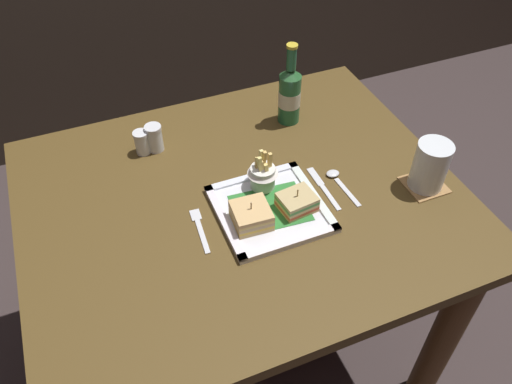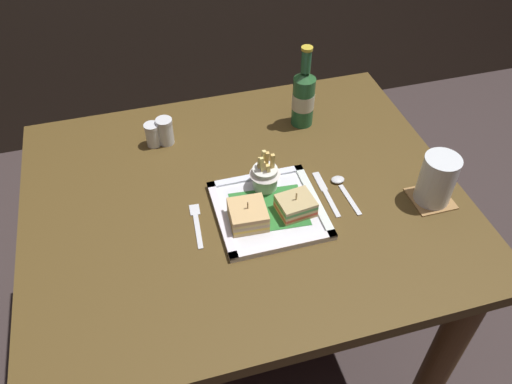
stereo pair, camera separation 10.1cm
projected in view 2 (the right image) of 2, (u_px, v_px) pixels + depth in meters
ground_plane at (247, 344)px, 1.82m from camera, size 6.00×6.00×0.00m
dining_table at (245, 233)px, 1.40m from camera, size 1.09×0.89×0.75m
square_plate at (269, 210)px, 1.25m from camera, size 0.25×0.25×0.02m
sandwich_half_left at (248, 215)px, 1.20m from camera, size 0.09×0.09×0.07m
sandwich_half_right at (296, 206)px, 1.23m from camera, size 0.09×0.08×0.06m
fries_cup at (265, 174)px, 1.27m from camera, size 0.08×0.08×0.11m
beer_bottle at (303, 96)px, 1.45m from camera, size 0.06×0.06×0.24m
drink_coaster at (431, 199)px, 1.28m from camera, size 0.10×0.10×0.00m
water_glass at (436, 182)px, 1.24m from camera, size 0.09×0.09×0.13m
fork at (197, 223)px, 1.23m from camera, size 0.03×0.14×0.00m
knife at (325, 192)px, 1.30m from camera, size 0.02×0.17×0.00m
spoon at (341, 185)px, 1.31m from camera, size 0.03×0.14×0.01m
salt_shaker at (153, 136)px, 1.42m from camera, size 0.04×0.04×0.07m
pepper_shaker at (165, 133)px, 1.42m from camera, size 0.05×0.05×0.08m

